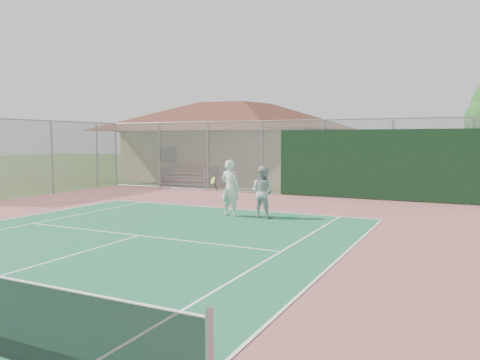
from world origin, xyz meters
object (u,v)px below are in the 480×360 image
(bleachers, at_px, (189,175))
(player_white_front, at_px, (230,188))
(clubhouse, at_px, (236,133))
(player_grey_back, at_px, (262,192))

(bleachers, relative_size, player_white_front, 1.64)
(bleachers, xyz_separation_m, player_white_front, (6.96, -8.32, 0.37))
(clubhouse, distance_m, bleachers, 5.66)
(player_white_front, height_order, player_grey_back, player_white_front)
(clubhouse, height_order, player_grey_back, clubhouse)
(player_white_front, bearing_deg, player_grey_back, -164.87)
(clubhouse, height_order, player_white_front, clubhouse)
(clubhouse, xyz_separation_m, bleachers, (-0.47, -5.10, -2.41))
(player_white_front, distance_m, player_grey_back, 1.13)
(clubhouse, xyz_separation_m, player_white_front, (6.49, -13.41, -2.04))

